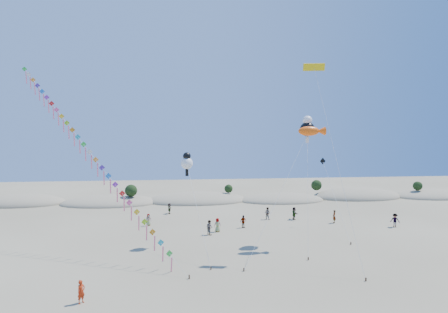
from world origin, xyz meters
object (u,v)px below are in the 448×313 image
Objects in this scene: kite_train at (84,146)px; flyer_foreground at (81,292)px; fish_kite at (312,131)px; parafoil_kite at (315,70)px.

flyer_foreground is (3.13, -14.76, -10.38)m from kite_train.
parafoil_kite is at bearing -104.26° from fish_kite.
fish_kite is at bearing -21.81° from flyer_foreground.
kite_train reaches higher than parafoil_kite.
kite_train is 1.62× the size of fish_kite.
flyer_foreground is at bearing -78.02° from kite_train.
kite_train is 25.54m from fish_kite.
fish_kite is at bearing -3.94° from kite_train.
parafoil_kite is 11.63× the size of flyer_foreground.
kite_train reaches higher than flyer_foreground.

